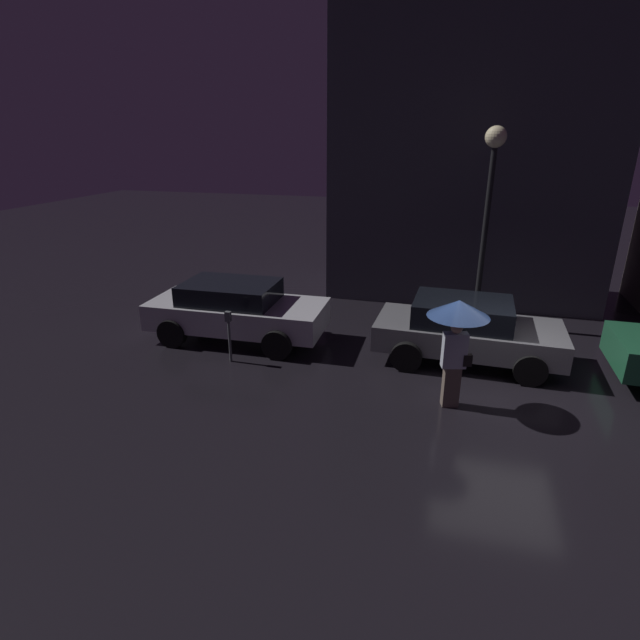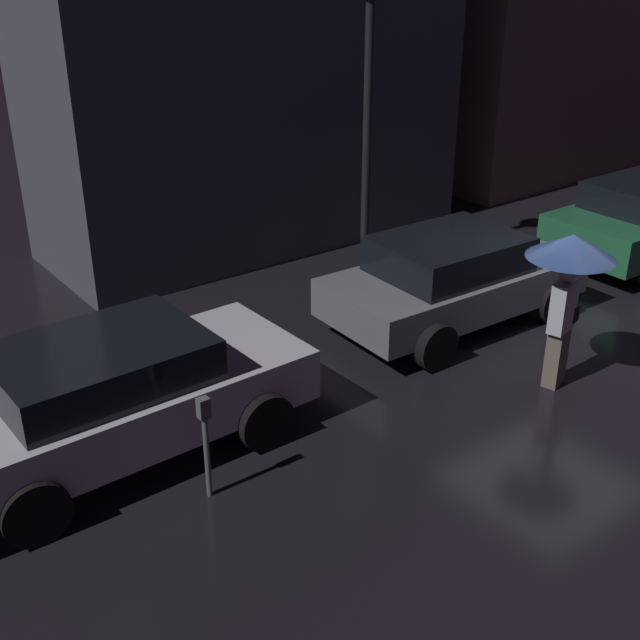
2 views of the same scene
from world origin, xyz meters
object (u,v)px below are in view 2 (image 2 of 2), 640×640
object	(u,v)px
parked_car_silver	(116,394)
street_lamp_near	(369,53)
pedestrian_with_umbrella	(569,266)
parked_car_grey	(453,278)
parking_meter	(206,436)

from	to	relation	value
parked_car_silver	street_lamp_near	size ratio (longest dim) A/B	0.86
pedestrian_with_umbrella	street_lamp_near	xyz separation A→B (m)	(0.53, 4.48, 2.01)
parked_car_grey	parked_car_silver	bearing A→B (deg)	-176.29
parked_car_silver	pedestrian_with_umbrella	distance (m)	5.57
parked_car_grey	street_lamp_near	world-z (taller)	street_lamp_near
parking_meter	parked_car_grey	bearing A→B (deg)	15.92
parking_meter	street_lamp_near	xyz separation A→B (m)	(5.27, 3.78, 2.93)
parked_car_silver	parked_car_grey	bearing A→B (deg)	0.57
street_lamp_near	pedestrian_with_umbrella	bearing A→B (deg)	-96.78
parking_meter	street_lamp_near	size ratio (longest dim) A/B	0.24
parked_car_silver	parked_car_grey	world-z (taller)	parked_car_silver
street_lamp_near	parked_car_grey	bearing A→B (deg)	-96.93
pedestrian_with_umbrella	street_lamp_near	world-z (taller)	street_lamp_near
parked_car_grey	parking_meter	world-z (taller)	parked_car_grey
parked_car_silver	pedestrian_with_umbrella	world-z (taller)	pedestrian_with_umbrella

